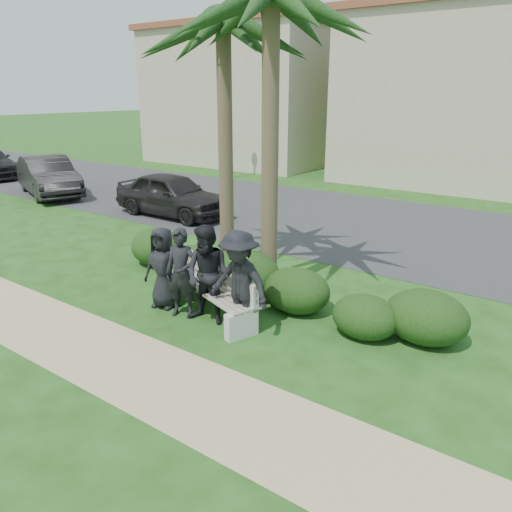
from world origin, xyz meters
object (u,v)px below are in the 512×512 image
object	(u,v)px
man_a	(163,268)
man_d	(239,283)
park_bench	(208,292)
street_lamp	(226,113)
man_c	(208,275)
man_b	(181,273)
car_a	(172,195)
car_b	(48,176)
palm_left	(223,23)

from	to	relation	value
man_a	man_d	distance (m)	1.82
park_bench	man_d	size ratio (longest dim) A/B	1.50
street_lamp	man_c	size ratio (longest dim) A/B	2.44
man_b	man_c	bearing A→B (deg)	-11.65
man_c	car_a	world-z (taller)	man_c
man_c	car_b	bearing A→B (deg)	149.73
street_lamp	park_bench	xyz separation A→B (m)	(9.01, -11.67, -2.55)
man_d	car_b	xyz separation A→B (m)	(-13.21, 4.92, -0.15)
park_bench	man_a	world-z (taller)	man_a
man_c	man_d	bearing A→B (deg)	-9.43
man_a	man_c	bearing A→B (deg)	-13.22
man_b	man_c	size ratio (longest dim) A/B	0.93
man_b	car_b	size ratio (longest dim) A/B	0.36
car_b	man_d	bearing A→B (deg)	-90.22
street_lamp	man_c	distance (m)	15.30
man_a	car_a	world-z (taller)	man_a
man_a	man_d	size ratio (longest dim) A/B	0.86
street_lamp	park_bench	size ratio (longest dim) A/B	1.60
man_d	palm_left	bearing A→B (deg)	134.63
park_bench	car_b	bearing A→B (deg)	178.66
man_a	man_d	world-z (taller)	man_d
man_d	car_b	distance (m)	14.10
man_b	car_a	xyz separation A→B (m)	(-5.64, 5.39, -0.12)
man_a	palm_left	bearing A→B (deg)	89.11
man_b	car_b	xyz separation A→B (m)	(-11.96, 4.99, -0.07)
man_a	man_b	size ratio (longest dim) A/B	0.94
park_bench	man_a	xyz separation A→B (m)	(-0.84, -0.27, 0.38)
street_lamp	man_d	world-z (taller)	street_lamp
street_lamp	man_a	distance (m)	14.63
man_d	car_b	bearing A→B (deg)	161.75
man_a	car_a	distance (m)	7.32
park_bench	street_lamp	bearing A→B (deg)	146.98
street_lamp	car_a	bearing A→B (deg)	-65.08
man_d	palm_left	world-z (taller)	palm_left
man_a	car_a	xyz separation A→B (m)	(-5.07, 5.29, -0.07)
man_b	man_c	xyz separation A→B (m)	(0.56, 0.08, 0.06)
park_bench	man_b	size ratio (longest dim) A/B	1.64
street_lamp	car_a	world-z (taller)	street_lamp
man_c	car_b	world-z (taller)	man_c
man_c	man_d	xyz separation A→B (m)	(0.68, -0.01, 0.02)
man_d	man_c	bearing A→B (deg)	-178.39
man_c	man_b	bearing A→B (deg)	178.87
man_b	car_a	bearing A→B (deg)	116.92
man_a	palm_left	distance (m)	5.08
street_lamp	man_b	world-z (taller)	street_lamp
street_lamp	car_b	size ratio (longest dim) A/B	0.95
car_b	car_a	bearing A→B (deg)	-66.18
man_d	car_b	world-z (taller)	man_d
palm_left	car_b	size ratio (longest dim) A/B	1.36
park_bench	car_a	bearing A→B (deg)	159.03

